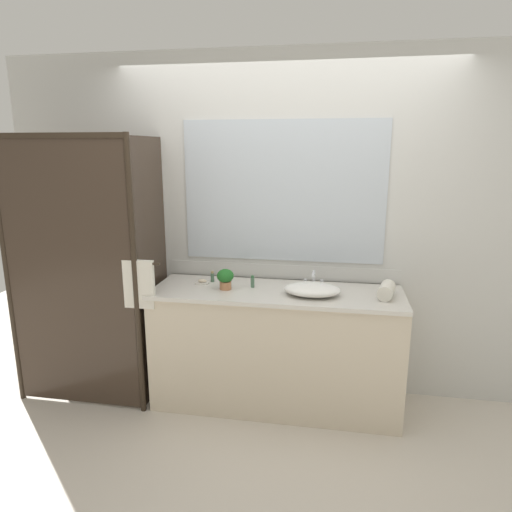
% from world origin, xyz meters
% --- Properties ---
extents(ground_plane, '(8.00, 8.00, 0.00)m').
position_xyz_m(ground_plane, '(0.00, 0.00, 0.00)').
color(ground_plane, beige).
extents(wall_back_with_mirror, '(4.40, 0.06, 2.60)m').
position_xyz_m(wall_back_with_mirror, '(0.00, 0.34, 1.31)').
color(wall_back_with_mirror, silver).
rests_on(wall_back_with_mirror, ground_plane).
extents(vanity_cabinet, '(1.80, 0.58, 0.90)m').
position_xyz_m(vanity_cabinet, '(0.00, 0.01, 0.45)').
color(vanity_cabinet, beige).
rests_on(vanity_cabinet, ground_plane).
extents(shower_enclosure, '(1.20, 0.59, 2.00)m').
position_xyz_m(shower_enclosure, '(-1.27, -0.19, 1.03)').
color(shower_enclosure, '#2D2319').
rests_on(shower_enclosure, ground_plane).
extents(sink_basin, '(0.40, 0.27, 0.08)m').
position_xyz_m(sink_basin, '(0.26, -0.06, 0.94)').
color(sink_basin, white).
rests_on(sink_basin, vanity_cabinet).
extents(faucet, '(0.17, 0.16, 0.13)m').
position_xyz_m(faucet, '(0.26, 0.12, 0.95)').
color(faucet, silver).
rests_on(faucet, vanity_cabinet).
extents(potted_plant, '(0.12, 0.12, 0.15)m').
position_xyz_m(potted_plant, '(-0.37, -0.03, 0.98)').
color(potted_plant, '#B77A51').
rests_on(potted_plant, vanity_cabinet).
extents(soap_dish, '(0.10, 0.07, 0.04)m').
position_xyz_m(soap_dish, '(-0.57, 0.07, 0.91)').
color(soap_dish, silver).
rests_on(soap_dish, vanity_cabinet).
extents(amenity_bottle_body_wash, '(0.03, 0.03, 0.08)m').
position_xyz_m(amenity_bottle_body_wash, '(-0.51, 0.13, 0.94)').
color(amenity_bottle_body_wash, '#4C7056').
rests_on(amenity_bottle_body_wash, vanity_cabinet).
extents(amenity_bottle_shampoo, '(0.03, 0.03, 0.09)m').
position_xyz_m(amenity_bottle_shampoo, '(-0.19, 0.05, 0.94)').
color(amenity_bottle_shampoo, '#4C7056').
rests_on(amenity_bottle_shampoo, vanity_cabinet).
extents(rolled_towel_near_edge, '(0.14, 0.22, 0.10)m').
position_xyz_m(rolled_towel_near_edge, '(0.76, -0.02, 0.95)').
color(rolled_towel_near_edge, silver).
rests_on(rolled_towel_near_edge, vanity_cabinet).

